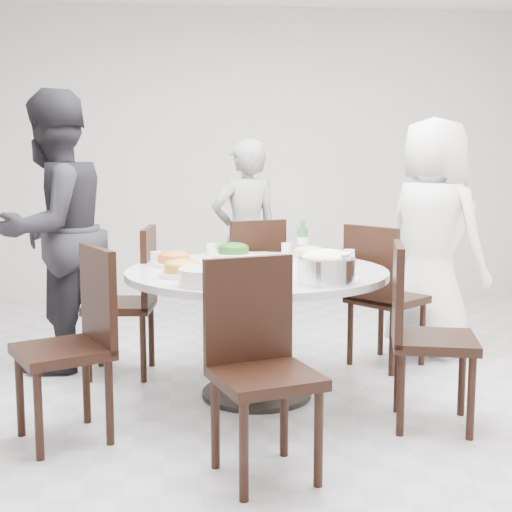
{
  "coord_description": "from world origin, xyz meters",
  "views": [
    {
      "loc": [
        -0.51,
        -3.97,
        1.39
      ],
      "look_at": [
        -0.16,
        0.09,
        0.82
      ],
      "focal_mm": 50.0,
      "sensor_mm": 36.0,
      "label": 1
    }
  ],
  "objects": [
    {
      "name": "floor",
      "position": [
        0.0,
        0.0,
        0.0
      ],
      "size": [
        6.0,
        6.0,
        0.01
      ],
      "primitive_type": "cube",
      "color": "#BABABF",
      "rests_on": "ground"
    },
    {
      "name": "wall_back",
      "position": [
        0.0,
        3.0,
        1.4
      ],
      "size": [
        6.0,
        0.01,
        2.8
      ],
      "primitive_type": "cube",
      "color": "beige",
      "rests_on": "ground"
    },
    {
      "name": "dining_table",
      "position": [
        -0.16,
        0.04,
        0.38
      ],
      "size": [
        1.5,
        1.5,
        0.75
      ],
      "primitive_type": "cylinder",
      "color": "silver",
      "rests_on": "floor"
    },
    {
      "name": "chair_ne",
      "position": [
        0.75,
        0.59,
        0.47
      ],
      "size": [
        0.59,
        0.59,
        0.95
      ],
      "primitive_type": "cube",
      "rotation": [
        0.0,
        0.0,
        2.25
      ],
      "color": "black",
      "rests_on": "floor"
    },
    {
      "name": "chair_n",
      "position": [
        -0.14,
        1.12,
        0.47
      ],
      "size": [
        0.54,
        0.54,
        0.95
      ],
      "primitive_type": "cube",
      "rotation": [
        0.0,
        0.0,
        3.49
      ],
      "color": "black",
      "rests_on": "floor"
    },
    {
      "name": "chair_nw",
      "position": [
        -1.0,
        0.53,
        0.47
      ],
      "size": [
        0.46,
        0.46,
        0.95
      ],
      "primitive_type": "cube",
      "rotation": [
        0.0,
        0.0,
        4.62
      ],
      "color": "black",
      "rests_on": "floor"
    },
    {
      "name": "chair_sw",
      "position": [
        -1.16,
        -0.54,
        0.47
      ],
      "size": [
        0.57,
        0.57,
        0.95
      ],
      "primitive_type": "cube",
      "rotation": [
        0.0,
        0.0,
        5.19
      ],
      "color": "black",
      "rests_on": "floor"
    },
    {
      "name": "chair_s",
      "position": [
        -0.22,
        -1.03,
        0.47
      ],
      "size": [
        0.53,
        0.53,
        0.95
      ],
      "primitive_type": "cube",
      "rotation": [
        0.0,
        0.0,
        6.6
      ],
      "color": "black",
      "rests_on": "floor"
    },
    {
      "name": "chair_se",
      "position": [
        0.71,
        -0.5,
        0.47
      ],
      "size": [
        0.51,
        0.51,
        0.95
      ],
      "primitive_type": "cube",
      "rotation": [
        0.0,
        0.0,
        7.62
      ],
      "color": "black",
      "rests_on": "floor"
    },
    {
      "name": "diner_right",
      "position": [
        1.14,
        0.85,
        0.83
      ],
      "size": [
        0.9,
        0.97,
        1.66
      ],
      "primitive_type": "imported",
      "rotation": [
        0.0,
        0.0,
        2.2
      ],
      "color": "white",
      "rests_on": "floor"
    },
    {
      "name": "diner_middle",
      "position": [
        -0.12,
        1.55,
        0.76
      ],
      "size": [
        0.64,
        0.52,
        1.53
      ],
      "primitive_type": "imported",
      "rotation": [
        0.0,
        0.0,
        3.46
      ],
      "color": "black",
      "rests_on": "floor"
    },
    {
      "name": "diner_left",
      "position": [
        -1.43,
        0.71,
        0.91
      ],
      "size": [
        1.07,
        1.12,
        1.82
      ],
      "primitive_type": "imported",
      "rotation": [
        0.0,
        0.0,
        4.09
      ],
      "color": "black",
      "rests_on": "floor"
    },
    {
      "name": "dish_greens",
      "position": [
        -0.27,
        0.55,
        0.78
      ],
      "size": [
        0.25,
        0.25,
        0.06
      ],
      "primitive_type": "cylinder",
      "color": "white",
      "rests_on": "dining_table"
    },
    {
      "name": "dish_pale",
      "position": [
        0.18,
        0.34,
        0.78
      ],
      "size": [
        0.25,
        0.25,
        0.07
      ],
      "primitive_type": "cylinder",
      "color": "white",
      "rests_on": "dining_table"
    },
    {
      "name": "dish_orange",
      "position": [
        -0.64,
        0.19,
        0.78
      ],
      "size": [
        0.24,
        0.24,
        0.06
      ],
      "primitive_type": "cylinder",
      "color": "white",
      "rests_on": "dining_table"
    },
    {
      "name": "dish_redbrown",
      "position": [
        0.25,
        -0.14,
        0.78
      ],
      "size": [
        0.27,
        0.27,
        0.07
      ],
      "primitive_type": "cylinder",
      "color": "white",
      "rests_on": "dining_table"
    },
    {
      "name": "dish_tofu",
      "position": [
        -0.58,
        -0.17,
        0.78
      ],
      "size": [
        0.26,
        0.26,
        0.07
      ],
      "primitive_type": "cylinder",
      "color": "white",
      "rests_on": "dining_table"
    },
    {
      "name": "rice_bowl",
      "position": [
        0.15,
        -0.42,
        0.81
      ],
      "size": [
        0.3,
        0.3,
        0.13
      ],
      "primitive_type": "cylinder",
      "color": "silver",
      "rests_on": "dining_table"
    },
    {
      "name": "soup_bowl",
      "position": [
        -0.46,
        -0.44,
        0.79
      ],
      "size": [
        0.28,
        0.28,
        0.09
      ],
      "primitive_type": "cylinder",
      "color": "white",
      "rests_on": "dining_table"
    },
    {
      "name": "beverage_bottle",
      "position": [
        0.18,
        0.54,
        0.87
      ],
      "size": [
        0.07,
        0.07,
        0.24
      ],
      "primitive_type": "cylinder",
      "color": "#2D703F",
      "rests_on": "dining_table"
    },
    {
      "name": "tea_cups",
      "position": [
        -0.19,
        0.65,
        0.79
      ],
      "size": [
        0.07,
        0.07,
        0.08
      ],
      "primitive_type": "cylinder",
      "color": "white",
      "rests_on": "dining_table"
    },
    {
      "name": "chopsticks",
      "position": [
        -0.16,
        0.7,
        0.76
      ],
      "size": [
        0.24,
        0.04,
        0.01
      ],
      "primitive_type": null,
      "color": "tan",
      "rests_on": "dining_table"
    }
  ]
}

